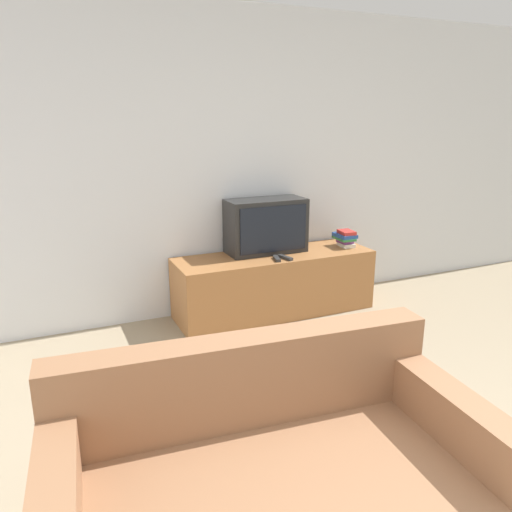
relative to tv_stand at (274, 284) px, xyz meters
The scene contains 7 objects.
wall_back 1.12m from the tv_stand, 132.76° to the left, with size 9.00×0.06×2.60m.
tv_stand is the anchor object (origin of this frame).
television 0.52m from the tv_stand, 106.66° to the left, with size 0.70×0.32×0.47m.
couch 2.62m from the tv_stand, 116.30° to the right, with size 1.70×1.00×0.84m.
book_stack 0.80m from the tv_stand, ahead, with size 0.16×0.22×0.15m.
remote_on_stand 0.33m from the tv_stand, 110.34° to the right, with size 0.07×0.15×0.02m.
remote_secondary 0.33m from the tv_stand, 82.69° to the right, with size 0.07×0.16×0.02m.
Camera 1 is at (-1.56, -1.06, 1.72)m, focal length 35.00 mm.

